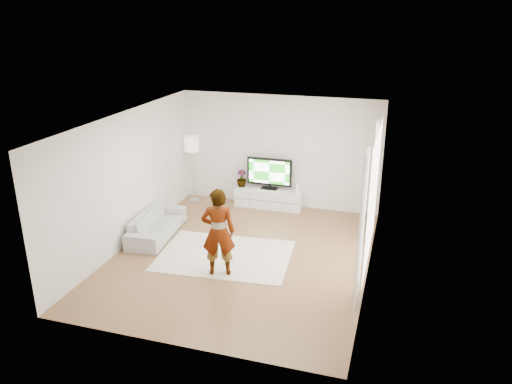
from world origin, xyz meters
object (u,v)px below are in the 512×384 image
(player, at_px, (218,232))
(floor_lamp, at_px, (192,147))
(television, at_px, (269,172))
(media_console, at_px, (269,198))
(sofa, at_px, (157,224))
(rug, at_px, (225,256))

(player, distance_m, floor_lamp, 4.03)
(television, distance_m, floor_lamp, 2.08)
(media_console, distance_m, television, 0.67)
(sofa, height_order, floor_lamp, floor_lamp)
(television, bearing_deg, rug, -92.77)
(television, xyz_separation_m, player, (0.01, -3.58, -0.04))
(sofa, bearing_deg, media_console, -43.81)
(sofa, relative_size, floor_lamp, 1.09)
(television, xyz_separation_m, floor_lamp, (-2.01, -0.15, 0.54))
(player, xyz_separation_m, floor_lamp, (-2.02, 3.44, 0.59))
(player, relative_size, floor_lamp, 0.99)
(television, bearing_deg, sofa, -128.28)
(media_console, xyz_separation_m, sofa, (-1.90, -2.38, 0.03))
(player, bearing_deg, floor_lamp, -77.93)
(media_console, bearing_deg, sofa, -128.60)
(media_console, height_order, floor_lamp, floor_lamp)
(sofa, bearing_deg, player, -126.75)
(floor_lamp, bearing_deg, rug, -55.67)
(media_console, relative_size, television, 1.49)
(floor_lamp, bearing_deg, media_console, 3.35)
(television, distance_m, player, 3.58)
(player, xyz_separation_m, sofa, (-1.92, 1.18, -0.59))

